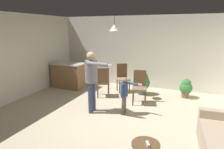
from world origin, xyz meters
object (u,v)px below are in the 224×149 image
at_px(person_child, 125,92).
at_px(dining_chair_near_wall, 140,86).
at_px(spare_remote_on_table, 148,144).
at_px(potted_plant_by_wall, 143,82).
at_px(person_adult, 92,76).
at_px(dining_chair_centre_back, 123,76).
at_px(kitchen_counter, 68,75).
at_px(dining_chair_by_counter, 103,81).
at_px(potted_plant_corner, 186,87).

relative_size(person_child, dining_chair_near_wall, 1.01).
relative_size(person_child, spare_remote_on_table, 7.74).
bearing_deg(potted_plant_by_wall, person_adult, -114.74).
distance_m(person_child, potted_plant_by_wall, 1.78).
distance_m(dining_chair_near_wall, dining_chair_centre_back, 1.23).
xyz_separation_m(kitchen_counter, dining_chair_near_wall, (2.93, -0.55, 0.07)).
bearing_deg(spare_remote_on_table, kitchen_counter, 137.68).
height_order(dining_chair_centre_back, spare_remote_on_table, dining_chair_centre_back).
relative_size(dining_chair_by_counter, dining_chair_centre_back, 1.00).
height_order(person_child, dining_chair_near_wall, person_child).
height_order(potted_plant_corner, potted_plant_by_wall, potted_plant_by_wall).
height_order(dining_chair_centre_back, potted_plant_corner, dining_chair_centre_back).
height_order(person_adult, potted_plant_corner, person_adult).
height_order(person_adult, dining_chair_centre_back, person_adult).
relative_size(dining_chair_centre_back, potted_plant_by_wall, 1.29).
height_order(kitchen_counter, dining_chair_near_wall, dining_chair_near_wall).
height_order(dining_chair_near_wall, potted_plant_corner, dining_chair_near_wall).
bearing_deg(dining_chair_centre_back, kitchen_counter, -25.43).
distance_m(person_adult, potted_plant_by_wall, 2.24).
distance_m(person_adult, dining_chair_near_wall, 1.59).
distance_m(dining_chair_centre_back, spare_remote_on_table, 4.18).
bearing_deg(dining_chair_near_wall, person_adult, 34.90).
distance_m(kitchen_counter, dining_chair_near_wall, 2.99).
bearing_deg(spare_remote_on_table, dining_chair_centre_back, 114.37).
relative_size(dining_chair_near_wall, potted_plant_corner, 1.57).
relative_size(kitchen_counter, potted_plant_by_wall, 1.62).
bearing_deg(dining_chair_near_wall, spare_remote_on_table, 93.26).
height_order(dining_chair_by_counter, dining_chair_near_wall, same).
xyz_separation_m(person_child, dining_chair_centre_back, (-0.68, 1.83, -0.08)).
bearing_deg(dining_chair_centre_back, person_child, 75.92).
xyz_separation_m(person_adult, potted_plant_by_wall, (0.91, 1.96, -0.59)).
relative_size(kitchen_counter, potted_plant_corner, 1.98).
bearing_deg(potted_plant_by_wall, dining_chair_by_counter, -145.96).
relative_size(person_child, potted_plant_corner, 1.58).
xyz_separation_m(dining_chair_near_wall, potted_plant_corner, (1.30, 1.03, -0.20)).
bearing_deg(dining_chair_near_wall, dining_chair_centre_back, -59.97).
xyz_separation_m(dining_chair_by_counter, spare_remote_on_table, (2.12, -2.98, -0.01)).
bearing_deg(person_adult, person_child, 103.39).
height_order(kitchen_counter, dining_chair_by_counter, dining_chair_by_counter).
xyz_separation_m(dining_chair_near_wall, spare_remote_on_table, (0.88, -2.92, -0.01)).
bearing_deg(dining_chair_centre_back, spare_remote_on_table, 79.77).
xyz_separation_m(potted_plant_corner, potted_plant_by_wall, (-1.40, -0.20, 0.08)).
xyz_separation_m(dining_chair_centre_back, potted_plant_corner, (2.14, 0.14, -0.20)).
relative_size(potted_plant_corner, potted_plant_by_wall, 0.82).
bearing_deg(kitchen_counter, spare_remote_on_table, -42.32).
bearing_deg(person_child, dining_chair_centre_back, -152.53).
bearing_deg(dining_chair_by_counter, person_child, -67.84).
xyz_separation_m(kitchen_counter, person_child, (2.77, -1.49, 0.15)).
distance_m(dining_chair_centre_back, potted_plant_corner, 2.16).
bearing_deg(kitchen_counter, dining_chair_by_counter, -16.21).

